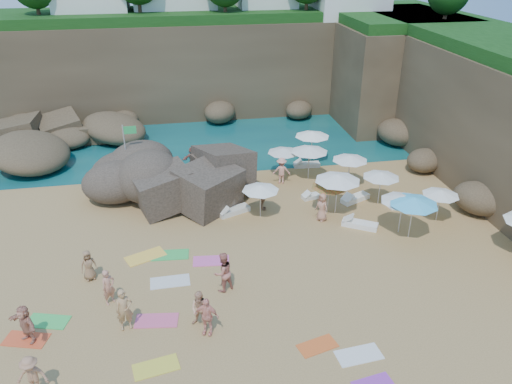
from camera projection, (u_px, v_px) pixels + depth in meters
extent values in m
plane|color=tan|center=(227.00, 257.00, 25.03)|extent=(120.00, 120.00, 0.00)
plane|color=#0C4751|center=(190.00, 94.00, 51.33)|extent=(120.00, 120.00, 0.00)
cube|color=brown|center=(213.00, 65.00, 45.44)|extent=(44.00, 8.00, 8.00)
cube|color=brown|center=(493.00, 111.00, 33.24)|extent=(8.00, 30.00, 8.00)
cube|color=brown|center=(391.00, 71.00, 43.44)|extent=(10.00, 12.00, 8.00)
cylinder|color=white|center=(14.00, 71.00, 47.35)|extent=(0.10, 0.10, 6.00)
cylinder|color=white|center=(31.00, 71.00, 47.59)|extent=(0.10, 0.10, 6.00)
cylinder|color=silver|center=(126.00, 158.00, 30.99)|extent=(0.09, 0.09, 4.26)
cube|color=green|center=(130.00, 130.00, 30.24)|extent=(0.75, 0.07, 0.48)
cylinder|color=silver|center=(260.00, 202.00, 28.30)|extent=(0.06, 0.06, 1.89)
cone|color=white|center=(260.00, 188.00, 27.89)|extent=(2.12, 2.12, 0.32)
cylinder|color=silver|center=(312.00, 148.00, 35.24)|extent=(0.06, 0.06, 2.17)
cone|color=white|center=(312.00, 134.00, 34.78)|extent=(2.44, 2.44, 0.37)
cylinder|color=silver|center=(283.00, 163.00, 33.18)|extent=(0.06, 0.06, 1.91)
cone|color=silver|center=(284.00, 150.00, 32.76)|extent=(2.14, 2.14, 0.33)
cylinder|color=silver|center=(309.00, 164.00, 32.75)|extent=(0.06, 0.06, 2.17)
cone|color=white|center=(309.00, 149.00, 32.28)|extent=(2.43, 2.43, 0.37)
cylinder|color=silver|center=(438.00, 206.00, 27.92)|extent=(0.05, 0.05, 1.81)
cone|color=white|center=(441.00, 193.00, 27.53)|extent=(2.03, 2.03, 0.31)
cylinder|color=silver|center=(349.00, 172.00, 31.82)|extent=(0.06, 0.06, 2.02)
cone|color=white|center=(350.00, 158.00, 31.38)|extent=(2.26, 2.26, 0.34)
cylinder|color=silver|center=(328.00, 198.00, 28.72)|extent=(0.05, 0.05, 1.84)
cone|color=red|center=(329.00, 185.00, 28.32)|extent=(2.06, 2.06, 0.31)
cylinder|color=silver|center=(336.00, 195.00, 28.57)|extent=(0.07, 0.07, 2.33)
cone|color=white|center=(338.00, 178.00, 28.06)|extent=(2.62, 2.62, 0.40)
cylinder|color=silver|center=(380.00, 189.00, 29.70)|extent=(0.06, 0.06, 1.95)
cone|color=silver|center=(381.00, 175.00, 29.28)|extent=(2.19, 2.19, 0.33)
cylinder|color=silver|center=(401.00, 215.00, 26.72)|extent=(0.06, 0.06, 2.11)
cone|color=silver|center=(403.00, 198.00, 26.26)|extent=(2.37, 2.37, 0.36)
cylinder|color=silver|center=(411.00, 219.00, 26.23)|extent=(0.07, 0.07, 2.26)
cone|color=#47C1F1|center=(414.00, 201.00, 25.74)|extent=(2.54, 2.54, 0.39)
cube|color=silver|center=(234.00, 211.00, 28.99)|extent=(2.01, 1.32, 0.30)
cube|color=silver|center=(307.00, 165.00, 34.90)|extent=(1.85, 0.70, 0.28)
cube|color=white|center=(355.00, 198.00, 30.37)|extent=(2.01, 1.38, 0.30)
cube|color=white|center=(314.00, 196.00, 30.74)|extent=(1.66, 0.89, 0.25)
cube|color=white|center=(360.00, 224.00, 27.61)|extent=(1.99, 1.57, 0.30)
cube|color=white|center=(403.00, 204.00, 29.76)|extent=(1.90, 0.78, 0.29)
cube|color=#DD5680|center=(157.00, 321.00, 20.87)|extent=(1.88, 1.12, 0.03)
cube|color=green|center=(48.00, 321.00, 20.83)|extent=(1.90, 1.32, 0.03)
cube|color=yellow|center=(156.00, 367.00, 18.61)|extent=(1.82, 1.14, 0.03)
cube|color=silver|center=(170.00, 282.00, 23.23)|extent=(1.84, 0.94, 0.03)
cube|color=purple|center=(373.00, 384.00, 17.89)|extent=(1.58, 0.96, 0.03)
cube|color=#E34E28|center=(26.00, 339.00, 19.89)|extent=(1.90, 1.32, 0.03)
cube|color=#E358A5|center=(211.00, 261.00, 24.74)|extent=(1.86, 1.07, 0.03)
cube|color=#E15C23|center=(317.00, 346.00, 19.58)|extent=(1.70, 1.14, 0.03)
cube|color=green|center=(170.00, 255.00, 25.19)|extent=(1.93, 1.08, 0.03)
cube|color=yellow|center=(146.00, 256.00, 25.07)|extent=(2.17, 1.66, 0.03)
cube|color=silver|center=(359.00, 355.00, 19.15)|extent=(1.84, 1.04, 0.03)
imported|color=tan|center=(109.00, 287.00, 21.55)|extent=(0.73, 0.70, 1.69)
imported|color=#C27161|center=(223.00, 272.00, 22.29)|extent=(1.18, 1.09, 1.95)
imported|color=#ED9C86|center=(281.00, 171.00, 32.22)|extent=(1.21, 0.65, 1.78)
imported|color=#956B4A|center=(263.00, 198.00, 29.10)|extent=(0.53, 0.95, 1.54)
imported|color=tan|center=(322.00, 207.00, 27.98)|extent=(0.80, 0.93, 1.67)
imported|color=#AB6555|center=(193.00, 158.00, 34.21)|extent=(1.59, 0.79, 1.65)
imported|color=#F39E8A|center=(207.00, 329.00, 20.12)|extent=(1.59, 1.97, 0.42)
imported|color=#926A49|center=(90.00, 276.00, 23.34)|extent=(1.21, 1.67, 0.40)
imported|color=tan|center=(29.00, 336.00, 19.75)|extent=(2.27, 2.28, 0.45)
imported|color=tan|center=(127.00, 324.00, 20.38)|extent=(1.05, 1.98, 0.45)
imported|color=tan|center=(201.00, 320.00, 20.48)|extent=(1.43, 1.84, 0.63)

